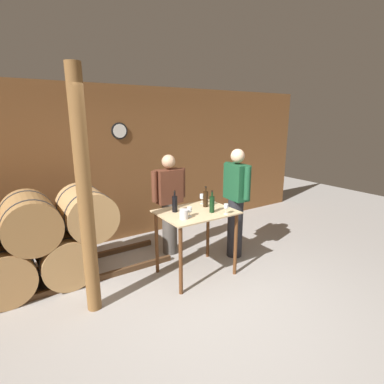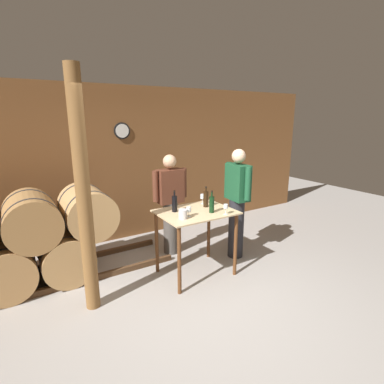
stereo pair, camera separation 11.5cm
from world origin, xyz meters
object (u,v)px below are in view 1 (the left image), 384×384
wooden_post (85,197)px  person_host (169,203)px  person_visitor_with_scarf (236,201)px  wine_glass_near_right (202,197)px  wine_bottle_far_left (175,204)px  wine_glass_near_center (226,207)px  wine_glass_near_left (189,210)px  wine_bottle_left (212,204)px  ice_bucket (184,214)px  wine_bottle_center (206,199)px

wooden_post → person_host: wooden_post is taller
person_visitor_with_scarf → wine_glass_near_right: bearing=166.9°
wine_bottle_far_left → wine_glass_near_center: size_ratio=2.11×
wine_glass_near_left → wine_glass_near_right: 0.61m
wine_bottle_left → ice_bucket: (-0.45, -0.01, -0.06)m
wine_bottle_center → wine_glass_near_left: size_ratio=2.32×
wine_bottle_left → ice_bucket: wine_bottle_left is taller
wine_bottle_left → wine_bottle_center: size_ratio=1.01×
person_host → wine_bottle_far_left: bearing=-112.8°
wine_glass_near_right → wine_glass_near_left: bearing=-140.5°
wooden_post → wine_bottle_far_left: 1.24m
wooden_post → wine_glass_near_right: bearing=8.9°
wine_bottle_far_left → wine_glass_near_left: 0.28m
wooden_post → wine_glass_near_left: size_ratio=20.95×
wine_bottle_left → wooden_post: bearing=175.1°
wine_glass_near_right → ice_bucket: (-0.58, -0.42, -0.05)m
person_host → wine_bottle_center: bearing=-72.8°
wine_bottle_far_left → wine_glass_near_right: size_ratio=1.99×
wine_glass_near_center → person_visitor_with_scarf: bearing=37.8°
wine_bottle_far_left → person_host: (0.27, 0.65, -0.19)m
wine_glass_near_left → ice_bucket: (-0.11, -0.03, -0.03)m
wine_glass_near_right → person_visitor_with_scarf: (0.55, -0.13, -0.13)m
wooden_post → person_visitor_with_scarf: size_ratio=1.57×
wine_glass_near_left → ice_bucket: bearing=-162.1°
wine_glass_near_left → ice_bucket: size_ratio=1.07×
wine_bottle_left → wine_bottle_center: bearing=72.6°
person_visitor_with_scarf → wine_glass_near_left: bearing=-165.8°
wine_glass_near_center → ice_bucket: size_ratio=1.15×
wine_bottle_left → wine_bottle_center: 0.27m
wine_bottle_center → wine_glass_near_center: 0.42m
wooden_post → wine_bottle_far_left: bearing=7.5°
ice_bucket → person_visitor_with_scarf: person_visitor_with_scarf is taller
wine_glass_near_left → ice_bucket: 0.12m
wooden_post → wine_glass_near_center: 1.77m
wine_bottle_center → wine_bottle_left: bearing=-107.4°
wine_glass_near_center → wine_glass_near_right: wine_glass_near_right is taller
person_host → wine_bottle_left: bearing=-82.0°
wooden_post → person_host: size_ratio=1.67×
wine_glass_near_right → person_host: person_host is taller
wooden_post → person_visitor_with_scarf: 2.33m
ice_bucket → person_host: size_ratio=0.07×
person_visitor_with_scarf → wine_bottle_far_left: bearing=179.2°
wine_bottle_left → person_host: (-0.13, 0.94, -0.19)m
wine_glass_near_right → wine_bottle_left: bearing=-107.0°
wine_glass_near_center → person_host: person_host is taller
wooden_post → wine_glass_near_right: wooden_post is taller
wooden_post → wine_bottle_left: bearing=-4.9°
wine_glass_near_right → wine_bottle_center: bearing=-106.3°
wine_bottle_center → wine_glass_near_left: wine_bottle_center is taller
wine_glass_near_left → wooden_post: bearing=174.7°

